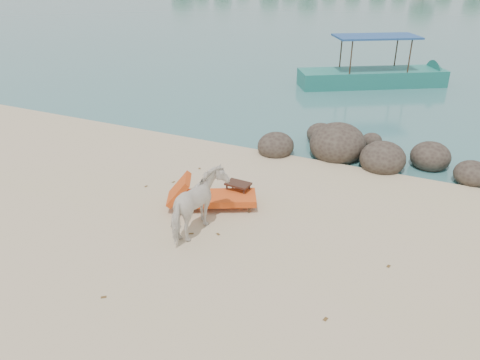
% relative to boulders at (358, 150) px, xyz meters
% --- Properties ---
extents(boulders, '(6.41, 2.85, 1.24)m').
position_rel_boulders_xyz_m(boulders, '(0.00, 0.00, 0.00)').
color(boulders, '#302620').
rests_on(boulders, ground).
extents(cow, '(0.73, 1.59, 1.35)m').
position_rel_boulders_xyz_m(cow, '(-2.13, -5.61, 0.44)').
color(cow, white).
rests_on(cow, ground).
extents(side_table, '(0.60, 0.41, 0.46)m').
position_rel_boulders_xyz_m(side_table, '(-2.02, -3.95, 0.00)').
color(side_table, '#311B13').
rests_on(side_table, ground).
extents(lounge_chair, '(2.35, 1.72, 0.67)m').
position_rel_boulders_xyz_m(lounge_chair, '(-2.32, -4.44, 0.10)').
color(lounge_chair, '#C64D17').
rests_on(lounge_chair, ground).
extents(boat_near, '(7.22, 5.34, 3.61)m').
position_rel_boulders_xyz_m(boat_near, '(-1.34, 8.92, 1.57)').
color(boat_near, '#207469').
rests_on(boat_near, water).
extents(dead_leaves, '(8.29, 7.19, 0.00)m').
position_rel_boulders_xyz_m(dead_leaves, '(-1.20, -5.65, -0.23)').
color(dead_leaves, brown).
rests_on(dead_leaves, ground).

